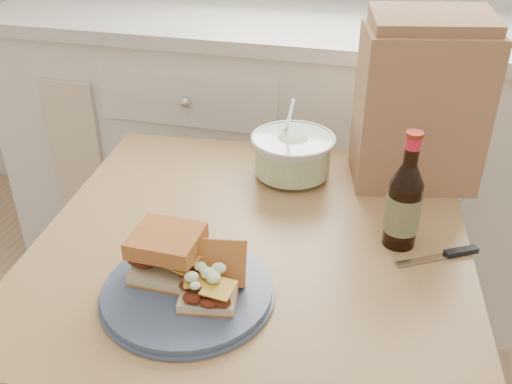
% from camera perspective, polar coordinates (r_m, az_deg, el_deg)
% --- Properties ---
extents(cabinet_run, '(2.50, 0.64, 0.94)m').
position_cam_1_polar(cabinet_run, '(2.00, 10.27, 3.29)').
color(cabinet_run, white).
rests_on(cabinet_run, ground).
extents(dining_table, '(0.93, 0.93, 0.71)m').
position_cam_1_polar(dining_table, '(1.22, -0.26, -8.45)').
color(dining_table, '#A6814E').
rests_on(dining_table, ground).
extents(plate, '(0.29, 0.29, 0.02)m').
position_cam_1_polar(plate, '(1.01, -6.86, -9.88)').
color(plate, '#43516D').
rests_on(plate, dining_table).
extents(sandwich_left, '(0.12, 0.11, 0.09)m').
position_cam_1_polar(sandwich_left, '(1.01, -8.82, -6.08)').
color(sandwich_left, beige).
rests_on(sandwich_left, plate).
extents(sandwich_right, '(0.11, 0.14, 0.08)m').
position_cam_1_polar(sandwich_right, '(0.98, -4.38, -8.76)').
color(sandwich_right, beige).
rests_on(sandwich_right, plate).
extents(coleslaw_bowl, '(0.20, 0.20, 0.20)m').
position_cam_1_polar(coleslaw_bowl, '(1.34, 3.67, 3.51)').
color(coleslaw_bowl, silver).
rests_on(coleslaw_bowl, dining_table).
extents(beer_bottle, '(0.07, 0.07, 0.24)m').
position_cam_1_polar(beer_bottle, '(1.12, 14.57, -1.17)').
color(beer_bottle, black).
rests_on(beer_bottle, dining_table).
extents(knife, '(0.16, 0.10, 0.01)m').
position_cam_1_polar(knife, '(1.16, 18.93, -5.86)').
color(knife, silver).
rests_on(knife, dining_table).
extents(paper_bag, '(0.30, 0.23, 0.35)m').
position_cam_1_polar(paper_bag, '(1.33, 16.04, 8.02)').
color(paper_bag, '#A06F4D').
rests_on(paper_bag, dining_table).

